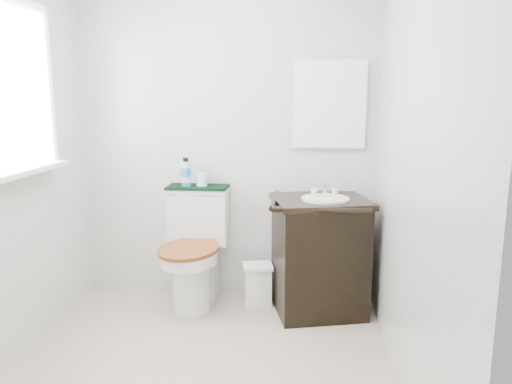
% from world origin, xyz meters
% --- Properties ---
extents(floor, '(2.40, 2.40, 0.00)m').
position_xyz_m(floor, '(0.00, 0.00, 0.00)').
color(floor, '#AB9F8A').
rests_on(floor, ground).
extents(wall_back, '(2.40, 0.00, 2.40)m').
position_xyz_m(wall_back, '(0.00, 1.20, 1.20)').
color(wall_back, silver).
rests_on(wall_back, ground).
extents(wall_front, '(2.40, 0.00, 2.40)m').
position_xyz_m(wall_front, '(0.00, -1.20, 1.20)').
color(wall_front, silver).
rests_on(wall_front, ground).
extents(wall_right, '(0.00, 2.40, 2.40)m').
position_xyz_m(wall_right, '(1.10, 0.00, 1.20)').
color(wall_right, silver).
rests_on(wall_right, ground).
extents(window, '(0.02, 0.70, 0.90)m').
position_xyz_m(window, '(-1.07, 0.25, 1.55)').
color(window, white).
rests_on(window, wall_left).
extents(mirror, '(0.50, 0.02, 0.60)m').
position_xyz_m(mirror, '(0.74, 1.18, 1.45)').
color(mirror, silver).
rests_on(mirror, wall_back).
extents(toilet, '(0.46, 0.66, 0.84)m').
position_xyz_m(toilet, '(-0.20, 0.97, 0.37)').
color(toilet, silver).
rests_on(toilet, floor).
extents(vanity, '(0.74, 0.68, 0.92)m').
position_xyz_m(vanity, '(0.70, 0.90, 0.43)').
color(vanity, black).
rests_on(vanity, floor).
extents(trash_bin, '(0.24, 0.21, 0.31)m').
position_xyz_m(trash_bin, '(0.25, 0.97, 0.16)').
color(trash_bin, white).
rests_on(trash_bin, floor).
extents(towel, '(0.45, 0.22, 0.02)m').
position_xyz_m(towel, '(-0.20, 1.09, 0.85)').
color(towel, black).
rests_on(towel, toilet).
extents(mouthwash_bottle, '(0.07, 0.07, 0.21)m').
position_xyz_m(mouthwash_bottle, '(-0.29, 1.07, 0.95)').
color(mouthwash_bottle, blue).
rests_on(mouthwash_bottle, towel).
extents(cup, '(0.08, 0.08, 0.10)m').
position_xyz_m(cup, '(-0.17, 1.09, 0.91)').
color(cup, '#9BDFFD').
rests_on(cup, towel).
extents(soap_bar, '(0.06, 0.04, 0.02)m').
position_xyz_m(soap_bar, '(0.66, 1.00, 0.83)').
color(soap_bar, '#187767').
rests_on(soap_bar, vanity).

